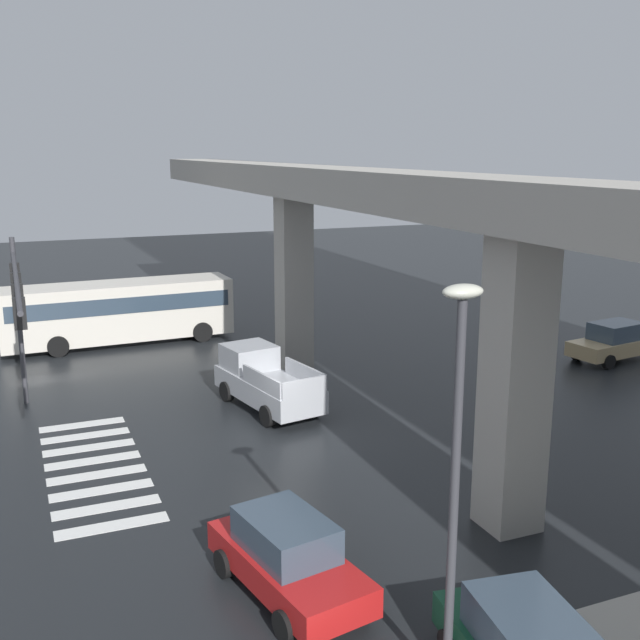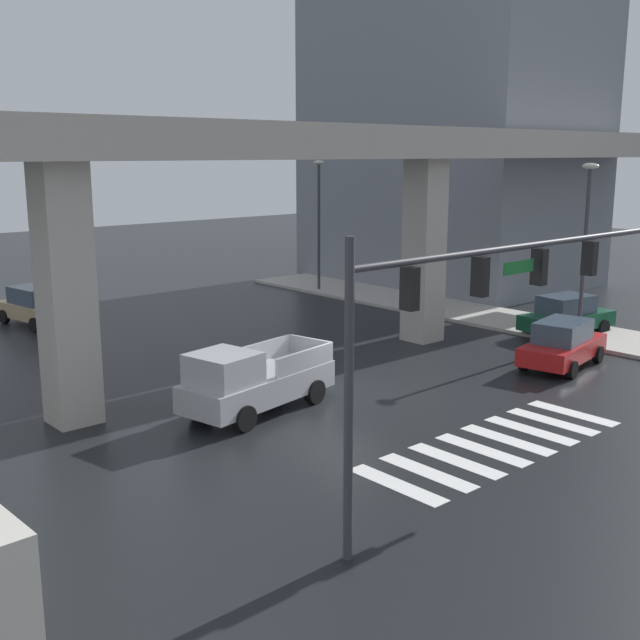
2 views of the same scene
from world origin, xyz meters
TOP-DOWN VIEW (x-y plane):
  - ground_plane at (0.00, 0.00)m, footprint 120.00×120.00m
  - crosswalk_stripes at (0.00, -5.69)m, footprint 8.25×2.80m
  - elevated_overpass at (0.00, 3.52)m, footprint 52.22×2.57m
  - sidewalk_east at (13.29, 2.00)m, footprint 4.00×36.00m
  - pickup_truck at (-3.28, 0.72)m, footprint 5.36×2.78m
  - sedan_dark_green at (12.92, 0.06)m, footprint 4.51×2.42m
  - sedan_red at (8.26, -2.60)m, footprint 4.55×2.53m
  - sedan_tan at (-3.19, 17.14)m, footprint 2.40×4.50m
  - traffic_signal_mast at (-3.40, -7.38)m, footprint 10.89×0.32m
  - street_lamp_near_corner at (12.09, -1.03)m, footprint 0.44×0.70m
  - street_lamp_mid_block at (12.09, 7.12)m, footprint 0.44×0.70m
  - street_lamp_far_north at (12.09, 15.06)m, footprint 0.44×0.70m

SIDE VIEW (x-z plane):
  - ground_plane at x=0.00m, z-range 0.00..0.00m
  - crosswalk_stripes at x=0.00m, z-range 0.00..0.01m
  - sidewalk_east at x=13.29m, z-range 0.00..0.15m
  - sedan_dark_green at x=12.92m, z-range -0.01..1.71m
  - sedan_red at x=8.26m, z-range -0.01..1.71m
  - sedan_tan at x=-3.19m, z-range -0.01..1.71m
  - pickup_truck at x=-3.28m, z-range -0.05..2.03m
  - street_lamp_near_corner at x=12.09m, z-range 0.94..8.18m
  - street_lamp_mid_block at x=12.09m, z-range 0.94..8.18m
  - street_lamp_far_north at x=12.09m, z-range 0.94..8.18m
  - traffic_signal_mast at x=-3.40m, z-range 1.56..7.76m
  - elevated_overpass at x=0.00m, z-range 3.13..11.74m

